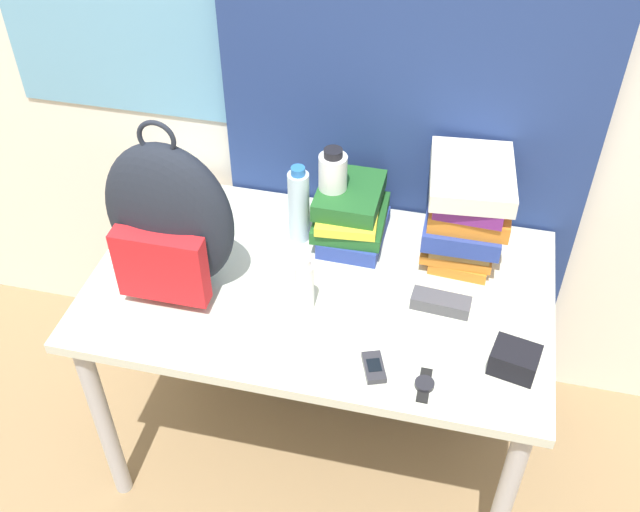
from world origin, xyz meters
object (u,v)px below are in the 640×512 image
object	(u,v)px
backpack	(169,222)
book_stack_center	(467,210)
book_stack_left	(351,214)
sports_bottle	(333,195)
sunscreen_bottle	(304,285)
cell_phone	(374,367)
camera_pouch	(515,360)
wristwatch	(424,384)
sunglasses_case	(441,303)
water_bottle	(299,205)

from	to	relation	value
backpack	book_stack_center	size ratio (longest dim) A/B	1.71
backpack	book_stack_left	distance (m)	0.51
sports_bottle	sunscreen_bottle	bearing A→B (deg)	-91.11
backpack	book_stack_left	size ratio (longest dim) A/B	2.03
cell_phone	camera_pouch	bearing A→B (deg)	13.58
book_stack_left	cell_phone	distance (m)	0.49
backpack	book_stack_center	xyz separation A→B (m)	(0.72, 0.29, -0.06)
sports_bottle	camera_pouch	xyz separation A→B (m)	(0.52, -0.39, -0.10)
sunscreen_bottle	wristwatch	world-z (taller)	sunscreen_bottle
backpack	sunglasses_case	bearing A→B (deg)	5.30
backpack	wristwatch	world-z (taller)	backpack
backpack	cell_phone	bearing A→B (deg)	-17.58
water_bottle	sports_bottle	world-z (taller)	sports_bottle
book_stack_left	sunglasses_case	xyz separation A→B (m)	(0.28, -0.23, -0.06)
book_stack_center	water_bottle	size ratio (longest dim) A/B	1.20
sunscreen_bottle	camera_pouch	world-z (taller)	sunscreen_bottle
book_stack_left	sunscreen_bottle	bearing A→B (deg)	-101.14
water_bottle	sunscreen_bottle	distance (m)	0.28
sports_bottle	cell_phone	distance (m)	0.52
cell_phone	water_bottle	bearing A→B (deg)	124.08
water_bottle	camera_pouch	size ratio (longest dim) A/B	1.95
book_stack_center	water_bottle	bearing A→B (deg)	-174.78
book_stack_center	sunscreen_bottle	world-z (taller)	book_stack_center
backpack	sunscreen_bottle	bearing A→B (deg)	-1.80
sunglasses_case	camera_pouch	bearing A→B (deg)	-40.75
book_stack_center	wristwatch	bearing A→B (deg)	-94.56
book_stack_left	wristwatch	xyz separation A→B (m)	(0.27, -0.49, -0.08)
sports_bottle	camera_pouch	distance (m)	0.66
book_stack_center	cell_phone	size ratio (longest dim) A/B	2.91
sunscreen_bottle	wristwatch	bearing A→B (deg)	-29.27
camera_pouch	sunscreen_bottle	bearing A→B (deg)	170.54
cell_phone	book_stack_center	bearing A→B (deg)	71.03
wristwatch	backpack	bearing A→B (deg)	163.81
cell_phone	sunglasses_case	xyz separation A→B (m)	(0.13, 0.24, 0.01)
book_stack_left	water_bottle	xyz separation A→B (m)	(-0.14, -0.04, 0.03)
water_bottle	sunscreen_bottle	xyz separation A→B (m)	(0.08, -0.26, -0.04)
sunscreen_bottle	wristwatch	distance (m)	0.39
book_stack_center	sports_bottle	bearing A→B (deg)	-179.13
wristwatch	book_stack_center	bearing A→B (deg)	85.44
sports_bottle	sunscreen_bottle	xyz separation A→B (m)	(-0.01, -0.30, -0.06)
backpack	sunglasses_case	distance (m)	0.71
sports_bottle	sunscreen_bottle	world-z (taller)	sports_bottle
backpack	wristwatch	distance (m)	0.73
cell_phone	backpack	bearing A→B (deg)	162.42
backpack	sports_bottle	bearing A→B (deg)	39.37
cell_phone	sports_bottle	bearing A→B (deg)	113.63
sunscreen_bottle	book_stack_center	bearing A→B (deg)	39.46
book_stack_center	sunglasses_case	distance (m)	0.27
sunglasses_case	wristwatch	size ratio (longest dim) A/B	1.52
backpack	water_bottle	world-z (taller)	backpack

